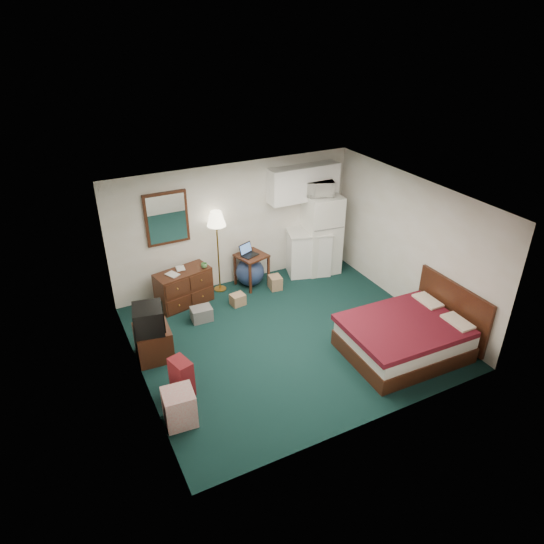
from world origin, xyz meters
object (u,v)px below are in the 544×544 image
floor_lamp (218,252)px  fridge (321,234)px  dresser (184,287)px  tv_stand (153,343)px  kitchen_counter (308,252)px  suitcase (182,377)px  bed (404,338)px  desk (252,270)px

floor_lamp → fridge: bearing=-4.3°
dresser → tv_stand: 1.65m
dresser → kitchen_counter: kitchen_counter is taller
dresser → suitcase: (-0.80, -2.38, -0.06)m
bed → suitcase: size_ratio=3.15×
kitchen_counter → dresser: bearing=-162.2°
tv_stand → suitcase: (0.15, -1.03, 0.02)m
kitchen_counter → bed: 3.16m
fridge → floor_lamp: bearing=-177.7°
bed → suitcase: (-3.52, 0.72, -0.00)m
floor_lamp → suitcase: (-1.60, -2.58, -0.55)m
floor_lamp → desk: size_ratio=2.45×
dresser → kitchen_counter: (2.77, 0.05, 0.12)m
suitcase → fridge: bearing=16.6°
desk → kitchen_counter: (1.31, -0.02, 0.12)m
kitchen_counter → suitcase: kitchen_counter is taller
tv_stand → kitchen_counter: bearing=24.7°
desk → bed: desk is taller
suitcase → kitchen_counter: bearing=19.1°
bed → suitcase: 3.59m
desk → suitcase: desk is taller
fridge → suitcase: 4.58m
dresser → floor_lamp: floor_lamp is taller
suitcase → bed: bearing=-26.8°
floor_lamp → bed: 3.85m
floor_lamp → kitchen_counter: bearing=-4.1°
suitcase → desk: bearing=32.2°
dresser → suitcase: 2.51m
dresser → tv_stand: size_ratio=1.73×
fridge → tv_stand: bearing=-154.5°
desk → suitcase: size_ratio=1.17×
bed → tv_stand: bearing=156.3°
desk → suitcase: 3.33m
desk → fridge: bearing=-16.9°
desk → fridge: 1.68m
bed → tv_stand: size_ratio=3.10×
dresser → fridge: size_ratio=0.61×
kitchen_counter → suitcase: bearing=-129.0°
fridge → suitcase: bearing=-141.5°
desk → tv_stand: desk is taller
desk → kitchen_counter: size_ratio=0.73×
floor_lamp → fridge: (2.26, -0.17, 0.00)m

